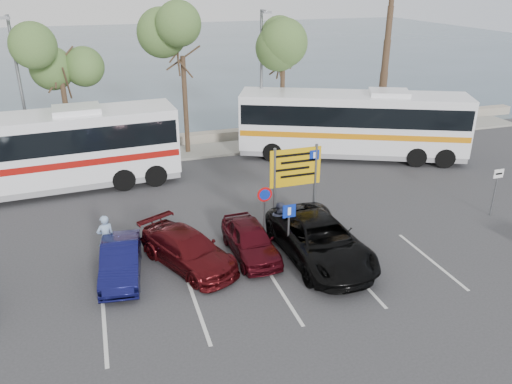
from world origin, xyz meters
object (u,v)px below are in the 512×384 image
object	(u,v)px
street_lamp_right	(262,74)
street_lamp_left	(20,88)
direction_sign	(295,173)
car_blue	(121,261)
coach_bus_left	(39,155)
coach_bus_right	(352,126)
pedestrian_near	(106,237)
car_maroon	(188,250)
car_red	(250,240)
suv_black	(320,240)
pedestrian_far	(280,221)

from	to	relation	value
street_lamp_right	street_lamp_left	bearing A→B (deg)	180.00
street_lamp_left	direction_sign	distance (m)	15.24
car_blue	street_lamp_left	bearing A→B (deg)	114.07
street_lamp_right	coach_bus_left	world-z (taller)	street_lamp_right
direction_sign	coach_bus_right	size ratio (longest dim) A/B	0.28
street_lamp_left	direction_sign	bearing A→B (deg)	-43.17
street_lamp_left	pedestrian_near	bearing A→B (deg)	-72.53
direction_sign	car_maroon	size ratio (longest dim) A/B	0.81
coach_bus_right	coach_bus_left	bearing A→B (deg)	180.00
coach_bus_left	car_blue	bearing A→B (deg)	-71.12
street_lamp_left	car_blue	world-z (taller)	street_lamp_left
car_maroon	car_red	world-z (taller)	car_red
car_maroon	coach_bus_right	bearing A→B (deg)	12.43
street_lamp_right	car_blue	bearing A→B (deg)	-127.61
street_lamp_right	pedestrian_near	world-z (taller)	street_lamp_right
car_red	street_lamp_left	bearing A→B (deg)	124.13
coach_bus_right	car_maroon	xyz separation A→B (m)	(-11.36, -9.00, -1.21)
direction_sign	coach_bus_left	bearing A→B (deg)	144.77
street_lamp_right	coach_bus_right	world-z (taller)	street_lamp_right
street_lamp_left	suv_black	xyz separation A→B (m)	(10.94, -13.07, -3.82)
street_lamp_left	pedestrian_far	bearing A→B (deg)	-48.39
direction_sign	coach_bus_left	size ratio (longest dim) A/B	0.27
direction_sign	pedestrian_near	xyz separation A→B (m)	(-7.68, -0.24, -1.54)
car_maroon	pedestrian_far	size ratio (longest dim) A/B	2.64
coach_bus_left	car_blue	size ratio (longest dim) A/B	3.56
street_lamp_left	pedestrian_near	size ratio (longest dim) A/B	4.51
direction_sign	car_red	size ratio (longest dim) A/B	0.95
suv_black	street_lamp_right	bearing A→B (deg)	79.84
street_lamp_right	suv_black	size ratio (longest dim) A/B	1.42
street_lamp_right	car_maroon	size ratio (longest dim) A/B	1.81
car_blue	pedestrian_near	xyz separation A→B (m)	(-0.42, 1.45, 0.27)
street_lamp_right	pedestrian_near	distance (m)	14.80
coach_bus_left	car_blue	distance (m)	9.60
coach_bus_right	car_red	bearing A→B (deg)	-134.87
direction_sign	car_maroon	bearing A→B (deg)	-160.76
street_lamp_left	coach_bus_left	distance (m)	4.10
direction_sign	suv_black	bearing A→B (deg)	-91.31
street_lamp_left	car_maroon	xyz separation A→B (m)	(6.14, -12.02, -3.96)
car_red	pedestrian_near	bearing A→B (deg)	163.16
street_lamp_left	street_lamp_right	distance (m)	13.00
suv_black	coach_bus_right	bearing A→B (deg)	55.67
direction_sign	pedestrian_near	size ratio (longest dim) A/B	2.03
pedestrian_far	coach_bus_right	bearing A→B (deg)	-62.23
car_red	suv_black	world-z (taller)	suv_black
car_red	pedestrian_far	world-z (taller)	pedestrian_far
street_lamp_right	coach_bus_right	bearing A→B (deg)	-33.86
coach_bus_left	car_maroon	distance (m)	10.61
street_lamp_right	car_red	xyz separation A→B (m)	(-4.46, -12.02, -3.95)
street_lamp_left	suv_black	world-z (taller)	street_lamp_left
coach_bus_right	suv_black	world-z (taller)	coach_bus_right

